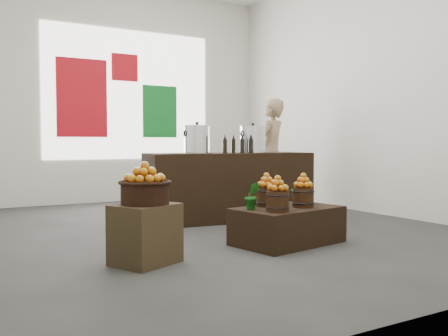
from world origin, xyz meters
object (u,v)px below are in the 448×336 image
crate (145,234)px  stock_pot_center (253,140)px  counter (229,187)px  shopper (271,153)px  stock_pot_left (197,140)px  wicker_basket (145,193)px  display_table (288,225)px

crate → stock_pot_center: bearing=36.9°
counter → shopper: shopper is taller
stock_pot_left → stock_pot_center: bearing=-7.9°
wicker_basket → stock_pot_left: (1.49, 1.87, 0.49)m
wicker_basket → stock_pot_left: 2.45m
counter → display_table: bearing=-91.6°
counter → stock_pot_left: 0.81m
crate → counter: size_ratio=0.23×
display_table → stock_pot_left: bearing=85.9°
counter → stock_pot_center: stock_pot_center is taller
stock_pot_left → stock_pot_center: (0.84, -0.12, 0.00)m
wicker_basket → stock_pot_left: size_ratio=1.21×
counter → stock_pot_left: size_ratio=6.47×
wicker_basket → shopper: (3.35, 2.73, 0.28)m
display_table → wicker_basket: bearing=172.5°
wicker_basket → stock_pot_center: (2.34, 1.76, 0.49)m
stock_pot_center → shopper: bearing=43.6°
counter → stock_pot_left: bearing=-180.0°
wicker_basket → shopper: size_ratio=0.24×
stock_pot_left → shopper: shopper is taller
crate → wicker_basket: bearing=0.0°
wicker_basket → display_table: size_ratio=0.38×
display_table → counter: counter is taller
display_table → shopper: 3.23m
stock_pot_left → shopper: (1.86, 0.85, -0.21)m
shopper → stock_pot_left: bearing=-3.1°
stock_pot_center → display_table: bearing=-111.4°
display_table → shopper: shopper is taller
stock_pot_center → crate: bearing=-143.1°
wicker_basket → crate: bearing=0.0°
crate → display_table: size_ratio=0.47×
shopper → counter: bearing=5.8°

